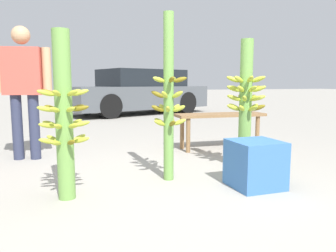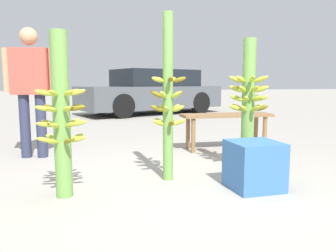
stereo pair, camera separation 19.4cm
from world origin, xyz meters
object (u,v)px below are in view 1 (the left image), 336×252
banana_stalk_left (64,116)px  parked_car (138,92)px  banana_stalk_right (245,102)px  banana_stalk_center (169,99)px  produce_crate (255,164)px  market_bench (220,119)px  vendor_person (23,82)px

banana_stalk_left → parked_car: (2.38, 7.21, -0.02)m
banana_stalk_right → banana_stalk_center: bearing=-173.1°
parked_car → banana_stalk_left: bearing=142.6°
banana_stalk_center → banana_stalk_right: 0.93m
banana_stalk_right → produce_crate: (-0.25, -0.59, -0.53)m
parked_car → produce_crate: 7.50m
banana_stalk_left → produce_crate: (1.65, -0.24, -0.47)m
banana_stalk_center → produce_crate: banana_stalk_center is taller
banana_stalk_right → parked_car: banana_stalk_right is taller
banana_stalk_right → market_bench: (0.28, 1.10, -0.32)m
banana_stalk_right → banana_stalk_left: bearing=-169.6°
vendor_person → produce_crate: (2.07, -1.89, -0.75)m
banana_stalk_center → parked_car: (1.41, 6.97, -0.14)m
banana_stalk_left → market_bench: bearing=33.6°
banana_stalk_right → vendor_person: size_ratio=0.87×
banana_stalk_right → vendor_person: bearing=150.9°
banana_stalk_center → parked_car: banana_stalk_center is taller
banana_stalk_right → market_bench: 1.18m
banana_stalk_right → produce_crate: size_ratio=3.29×
market_bench → produce_crate: bearing=-104.1°
market_bench → banana_stalk_left: bearing=-143.1°
vendor_person → parked_car: 6.24m
vendor_person → parked_car: vendor_person is taller
market_bench → produce_crate: size_ratio=3.06×
banana_stalk_center → banana_stalk_left: bearing=-166.4°
banana_stalk_right → parked_car: 6.87m
parked_car → banana_stalk_center: bearing=149.4°
banana_stalk_left → market_bench: size_ratio=1.04×
vendor_person → produce_crate: size_ratio=3.79×
parked_car → produce_crate: parked_car is taller
vendor_person → banana_stalk_left: bearing=117.3°
banana_stalk_left → produce_crate: 1.73m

